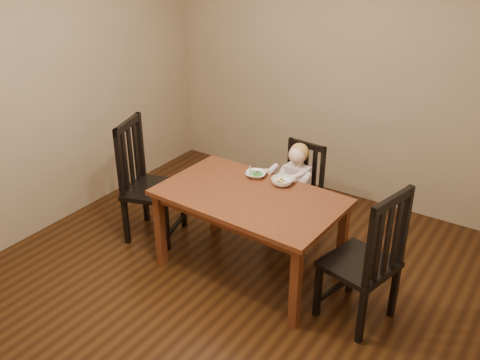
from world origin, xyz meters
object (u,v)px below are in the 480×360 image
Objects in this scene: toddler at (296,184)px; bowl_peas at (256,174)px; chair_left at (147,183)px; bowl_veg at (282,182)px; chair_child at (298,194)px; chair_right at (367,260)px; dining_table at (250,204)px.

bowl_peas is (-0.20, -0.36, 0.18)m from toddler.
bowl_veg is at bearing 87.00° from chair_left.
chair_left reaches higher than bowl_veg.
chair_child is 5.35× the size of bowl_peas.
chair_right is 0.99m from bowl_veg.
chair_child is at bearing 63.04° from bowl_peas.
chair_child is 1.81× the size of toddler.
dining_table is 1.63× the size of chair_child.
chair_right is 2.19× the size of toddler.
chair_child reaches higher than bowl_veg.
chair_child is 0.55m from bowl_peas.
toddler is 0.45m from bowl_peas.
bowl_veg is (0.26, -0.01, 0.01)m from bowl_peas.
dining_table is at bearing -112.59° from bowl_veg.
chair_right is 1.23m from bowl_peas.
chair_child is 1.22m from chair_right.
toddler is at bearing 102.73° from chair_left.
toddler reaches higher than dining_table.
dining_table is 8.13× the size of bowl_veg.
bowl_veg is (0.06, -0.41, 0.32)m from chair_child.
bowl_veg reaches higher than dining_table.
bowl_peas is (0.96, 0.33, 0.21)m from chair_left.
bowl_peas is at bearing 91.12° from chair_left.
toddler is (-0.96, 0.71, 0.04)m from chair_right.
bowl_peas is (-1.16, 0.36, 0.22)m from chair_right.
chair_right is at bearing -21.28° from bowl_veg.
chair_left reaches higher than chair_child.
dining_table is 8.75× the size of bowl_peas.
chair_left is 1.35m from toddler.
chair_child is 0.83× the size of chair_right.
chair_left reaches higher than chair_right.
chair_left reaches higher than dining_table.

